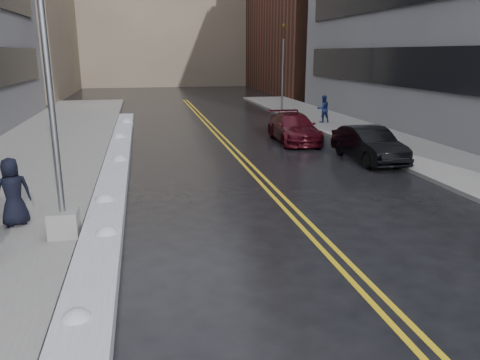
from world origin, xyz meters
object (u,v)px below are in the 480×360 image
traffic_signal (283,65)px  car_maroon (294,128)px  pedestrian_east (323,109)px  car_black (369,144)px  lamppost (54,133)px  pedestrian_c (13,192)px  fire_hydrant (384,139)px

traffic_signal → car_maroon: size_ratio=1.29×
pedestrian_east → car_black: pedestrian_east is taller
lamppost → car_black: size_ratio=1.84×
lamppost → car_maroon: (9.09, 10.97, -1.86)m
pedestrian_east → car_maroon: bearing=49.2°
pedestrian_east → car_black: bearing=73.2°
car_black → pedestrian_east: bearing=77.7°
lamppost → traffic_signal: size_ratio=1.27×
traffic_signal → car_maroon: bearing=-103.8°
traffic_signal → pedestrian_east: size_ratio=3.72×
traffic_signal → car_black: (-1.11, -15.73, -2.72)m
traffic_signal → pedestrian_east: bearing=-82.9°
lamppost → pedestrian_c: 2.22m
traffic_signal → pedestrian_c: 24.87m
lamppost → fire_hydrant: lamppost is taller
traffic_signal → pedestrian_east: traffic_signal is taller
fire_hydrant → pedestrian_east: (0.26, 7.94, 0.41)m
traffic_signal → pedestrian_east: 6.58m
pedestrian_c → car_black: pedestrian_c is taller
lamppost → pedestrian_c: bearing=142.4°
pedestrian_east → car_maroon: pedestrian_east is taller
fire_hydrant → car_maroon: 4.38m
lamppost → pedestrian_east: size_ratio=4.73×
traffic_signal → fire_hydrant: bearing=-88.0°
traffic_signal → car_black: traffic_signal is taller
lamppost → traffic_signal: bearing=61.8°
traffic_signal → car_black: bearing=-94.0°
traffic_signal → car_black: size_ratio=1.44×
lamppost → pedestrian_c: (-1.26, 0.97, -1.54)m
traffic_signal → car_maroon: (-2.71, -11.03, -2.73)m
fire_hydrant → pedestrian_c: 15.28m
lamppost → car_black: bearing=30.4°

